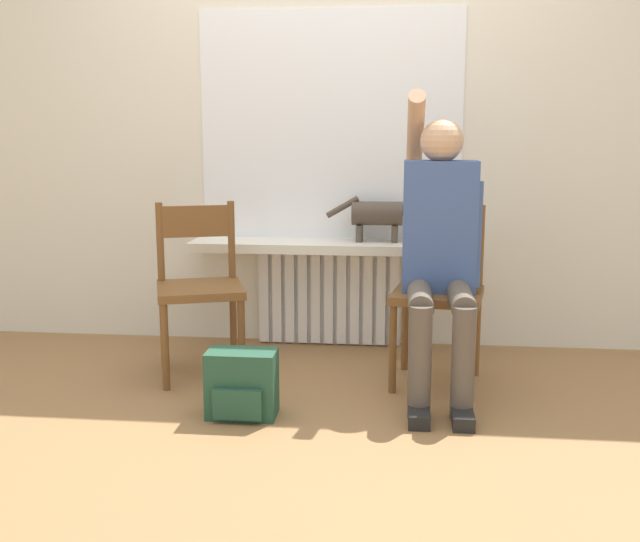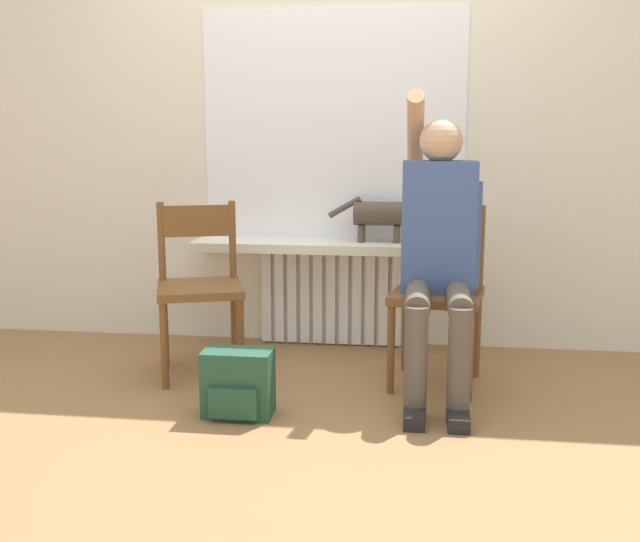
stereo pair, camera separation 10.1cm
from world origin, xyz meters
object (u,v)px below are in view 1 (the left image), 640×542
Objects in this scene: chair_left at (199,285)px; person at (440,244)px; cat at (380,214)px; chair_right at (439,290)px; backpack at (242,385)px.

chair_left is 1.20m from person.
person reaches higher than chair_left.
chair_left is at bearing -148.27° from cat.
chair_right is 1.75× the size of cat.
cat is (-0.30, 0.54, 0.30)m from chair_right.
person is at bearing 27.20° from backpack.
cat reaches higher than backpack.
backpack is (0.32, -0.55, -0.31)m from chair_left.
cat is at bearing 128.60° from chair_right.
chair_left is 1.07m from cat.
person is (-0.01, -0.12, 0.24)m from chair_right.
person is (1.17, -0.12, 0.24)m from chair_left.
backpack is at bearing -78.35° from chair_left.
cat is (0.87, 0.54, 0.30)m from chair_left.
person is 1.10m from backpack.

